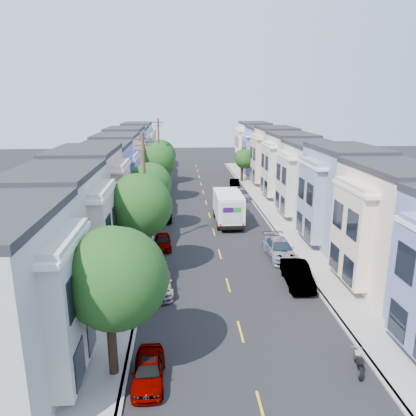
# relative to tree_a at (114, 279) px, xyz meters

# --- Properties ---
(ground) EXTENTS (160.00, 160.00, 0.00)m
(ground) POSITION_rel_tree_a_xyz_m (6.30, 15.26, -4.99)
(ground) COLOR black
(ground) RESTS_ON ground
(road_slab) EXTENTS (12.00, 70.00, 0.02)m
(road_slab) POSITION_rel_tree_a_xyz_m (6.30, 30.26, -4.98)
(road_slab) COLOR black
(road_slab) RESTS_ON ground
(curb_left) EXTENTS (0.30, 70.00, 0.15)m
(curb_left) POSITION_rel_tree_a_xyz_m (0.25, 30.26, -4.91)
(curb_left) COLOR gray
(curb_left) RESTS_ON ground
(curb_right) EXTENTS (0.30, 70.00, 0.15)m
(curb_right) POSITION_rel_tree_a_xyz_m (12.35, 30.26, -4.91)
(curb_right) COLOR gray
(curb_right) RESTS_ON ground
(sidewalk_left) EXTENTS (2.60, 70.00, 0.15)m
(sidewalk_left) POSITION_rel_tree_a_xyz_m (-1.05, 30.26, -4.91)
(sidewalk_left) COLOR gray
(sidewalk_left) RESTS_ON ground
(sidewalk_right) EXTENTS (2.60, 70.00, 0.15)m
(sidewalk_right) POSITION_rel_tree_a_xyz_m (13.65, 30.26, -4.91)
(sidewalk_right) COLOR gray
(sidewalk_right) RESTS_ON ground
(centerline) EXTENTS (0.12, 70.00, 0.01)m
(centerline) POSITION_rel_tree_a_xyz_m (6.30, 30.26, -4.99)
(centerline) COLOR gold
(centerline) RESTS_ON ground
(townhouse_row_left) EXTENTS (5.00, 70.00, 8.50)m
(townhouse_row_left) POSITION_rel_tree_a_xyz_m (-4.85, 30.26, -4.99)
(townhouse_row_left) COLOR beige
(townhouse_row_left) RESTS_ON ground
(townhouse_row_right) EXTENTS (5.00, 70.00, 8.50)m
(townhouse_row_right) POSITION_rel_tree_a_xyz_m (17.45, 30.26, -4.99)
(townhouse_row_right) COLOR beige
(townhouse_row_right) RESTS_ON ground
(tree_a) EXTENTS (4.70, 4.70, 7.36)m
(tree_a) POSITION_rel_tree_a_xyz_m (0.00, 0.00, 0.00)
(tree_a) COLOR black
(tree_a) RESTS_ON ground
(tree_b) EXTENTS (4.70, 4.70, 7.76)m
(tree_b) POSITION_rel_tree_a_xyz_m (-0.00, 11.33, 0.40)
(tree_b) COLOR black
(tree_b) RESTS_ON ground
(tree_c) EXTENTS (4.23, 4.23, 6.93)m
(tree_c) POSITION_rel_tree_a_xyz_m (-0.00, 22.01, -0.20)
(tree_c) COLOR black
(tree_c) RESTS_ON ground
(tree_d) EXTENTS (4.70, 4.70, 7.62)m
(tree_d) POSITION_rel_tree_a_xyz_m (-0.00, 34.32, 0.25)
(tree_d) COLOR black
(tree_d) RESTS_ON ground
(tree_e) EXTENTS (4.70, 4.70, 6.89)m
(tree_e) POSITION_rel_tree_a_xyz_m (0.00, 45.83, -0.46)
(tree_e) COLOR black
(tree_e) RESTS_ON ground
(tree_far_r) EXTENTS (3.10, 3.10, 5.25)m
(tree_far_r) POSITION_rel_tree_a_xyz_m (13.20, 46.36, -1.33)
(tree_far_r) COLOR black
(tree_far_r) RESTS_ON ground
(utility_pole_near) EXTENTS (1.60, 0.26, 10.00)m
(utility_pole_near) POSITION_rel_tree_a_xyz_m (0.00, 17.26, 0.16)
(utility_pole_near) COLOR #42301E
(utility_pole_near) RESTS_ON ground
(utility_pole_far) EXTENTS (1.60, 0.26, 10.00)m
(utility_pole_far) POSITION_rel_tree_a_xyz_m (0.00, 43.26, 0.16)
(utility_pole_far) COLOR #42301E
(utility_pole_far) RESTS_ON ground
(fedex_truck) EXTENTS (2.72, 7.06, 3.38)m
(fedex_truck) POSITION_rel_tree_a_xyz_m (8.05, 24.20, -3.10)
(fedex_truck) COLOR white
(fedex_truck) RESTS_ON ground
(lead_sedan) EXTENTS (1.47, 3.82, 1.24)m
(lead_sedan) POSITION_rel_tree_a_xyz_m (8.49, 32.58, -4.37)
(lead_sedan) COLOR black
(lead_sedan) RESTS_ON ground
(parked_left_a) EXTENTS (1.49, 3.81, 1.23)m
(parked_left_a) POSITION_rel_tree_a_xyz_m (1.40, -0.63, -4.37)
(parked_left_a) COLOR black
(parked_left_a) RESTS_ON ground
(parked_left_b) EXTENTS (2.22, 4.58, 1.33)m
(parked_left_b) POSITION_rel_tree_a_xyz_m (1.40, 8.72, -4.32)
(parked_left_b) COLOR #14113D
(parked_left_b) RESTS_ON ground
(parked_left_c) EXTENTS (1.66, 3.84, 1.22)m
(parked_left_c) POSITION_rel_tree_a_xyz_m (1.40, 17.05, -4.38)
(parked_left_c) COLOR gray
(parked_left_c) RESTS_ON ground
(parked_left_d) EXTENTS (1.43, 3.80, 1.26)m
(parked_left_d) POSITION_rel_tree_a_xyz_m (1.40, 25.63, -4.36)
(parked_left_d) COLOR #471118
(parked_left_d) RESTS_ON ground
(parked_right_a) EXTENTS (1.85, 4.67, 1.53)m
(parked_right_a) POSITION_rel_tree_a_xyz_m (11.20, 9.01, -4.22)
(parked_right_a) COLOR #494D50
(parked_right_a) RESTS_ON ground
(parked_right_b) EXTENTS (2.18, 5.02, 1.50)m
(parked_right_b) POSITION_rel_tree_a_xyz_m (11.20, 14.21, -4.24)
(parked_right_b) COLOR silver
(parked_right_b) RESTS_ON ground
(parked_right_c) EXTENTS (2.14, 4.29, 1.24)m
(parked_right_c) POSITION_rel_tree_a_xyz_m (11.20, 35.09, -4.37)
(parked_right_c) COLOR black
(parked_right_c) RESTS_ON ground
(parked_right_d) EXTENTS (1.48, 3.74, 1.22)m
(parked_right_d) POSITION_rel_tree_a_xyz_m (11.20, 42.18, -4.38)
(parked_right_d) COLOR black
(parked_right_d) RESTS_ON ground
(motorcycle) EXTENTS (0.28, 2.02, 0.80)m
(motorcycle) POSITION_rel_tree_a_xyz_m (11.50, -0.46, -4.57)
(motorcycle) COLOR black
(motorcycle) RESTS_ON ground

